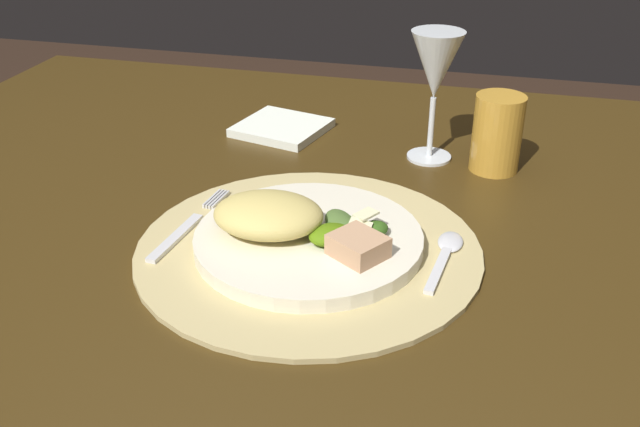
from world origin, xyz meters
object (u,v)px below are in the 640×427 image
spoon (447,250)px  dining_table (317,298)px  dinner_plate (309,240)px  napkin (282,128)px  fork (187,227)px  wine_glass (436,69)px  amber_tumbler (497,133)px

spoon → dining_table: bearing=154.7°
dining_table → spoon: bearing=-25.3°
dining_table → dinner_plate: size_ratio=5.44×
napkin → dinner_plate: bearing=-68.2°
dinner_plate → fork: size_ratio=1.43×
fork → dinner_plate: bearing=-1.0°
wine_glass → napkin: bearing=169.3°
amber_tumbler → spoon: bearing=-99.2°
fork → dining_table: bearing=38.1°
spoon → wine_glass: 0.29m
dinner_plate → wine_glass: (0.10, 0.28, 0.11)m
fork → napkin: bearing=87.5°
fork → napkin: napkin is taller
fork → spoon: (0.29, 0.02, -0.00)m
dining_table → wine_glass: size_ratio=7.61×
dining_table → fork: bearing=-141.9°
fork → napkin: (0.01, 0.32, -0.00)m
napkin → amber_tumbler: bearing=-10.4°
dining_table → amber_tumbler: size_ratio=13.05×
spoon → napkin: bearing=132.7°
dining_table → dinner_plate: dinner_plate is taller
dinner_plate → amber_tumbler: 0.33m
napkin → wine_glass: bearing=-10.7°
napkin → amber_tumbler: amber_tumbler is taller
fork → amber_tumbler: size_ratio=1.68×
dinner_plate → amber_tumbler: (0.19, 0.27, 0.04)m
napkin → wine_glass: size_ratio=0.69×
fork → wine_glass: (0.24, 0.28, 0.12)m
dining_table → fork: size_ratio=7.78×
dining_table → napkin: size_ratio=11.03×
wine_glass → amber_tumbler: size_ratio=1.72×
fork → wine_glass: size_ratio=0.98×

